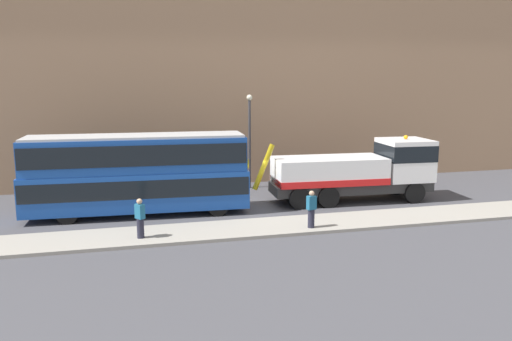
{
  "coord_description": "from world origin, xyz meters",
  "views": [
    {
      "loc": [
        -6.7,
        -26.06,
        6.86
      ],
      "look_at": [
        -0.17,
        -0.18,
        2.0
      ],
      "focal_mm": 35.91,
      "sensor_mm": 36.0,
      "label": 1
    }
  ],
  "objects_px": {
    "pedestrian_onlooker": "(140,219)",
    "double_decker_bus": "(137,171)",
    "recovery_tow_truck": "(359,170)",
    "pedestrian_bystander": "(311,210)",
    "street_lamp": "(250,133)"
  },
  "relations": [
    {
      "from": "pedestrian_onlooker",
      "to": "pedestrian_bystander",
      "type": "distance_m",
      "value": 7.55
    },
    {
      "from": "recovery_tow_truck",
      "to": "pedestrian_bystander",
      "type": "relative_size",
      "value": 5.96
    },
    {
      "from": "double_decker_bus",
      "to": "pedestrian_bystander",
      "type": "distance_m",
      "value": 8.98
    },
    {
      "from": "recovery_tow_truck",
      "to": "double_decker_bus",
      "type": "distance_m",
      "value": 12.1
    },
    {
      "from": "double_decker_bus",
      "to": "recovery_tow_truck",
      "type": "bearing_deg",
      "value": 2.52
    },
    {
      "from": "pedestrian_onlooker",
      "to": "street_lamp",
      "type": "bearing_deg",
      "value": 18.09
    },
    {
      "from": "recovery_tow_truck",
      "to": "double_decker_bus",
      "type": "height_order",
      "value": "double_decker_bus"
    },
    {
      "from": "pedestrian_onlooker",
      "to": "double_decker_bus",
      "type": "bearing_deg",
      "value": 54.47
    },
    {
      "from": "recovery_tow_truck",
      "to": "pedestrian_bystander",
      "type": "distance_m",
      "value": 6.65
    },
    {
      "from": "pedestrian_onlooker",
      "to": "street_lamp",
      "type": "relative_size",
      "value": 0.29
    },
    {
      "from": "recovery_tow_truck",
      "to": "street_lamp",
      "type": "height_order",
      "value": "street_lamp"
    },
    {
      "from": "pedestrian_onlooker",
      "to": "street_lamp",
      "type": "xyz_separation_m",
      "value": [
        6.98,
        9.3,
        2.49
      ]
    },
    {
      "from": "recovery_tow_truck",
      "to": "street_lamp",
      "type": "distance_m",
      "value": 7.3
    },
    {
      "from": "recovery_tow_truck",
      "to": "pedestrian_onlooker",
      "type": "xyz_separation_m",
      "value": [
        -12.13,
        -4.42,
        -0.77
      ]
    },
    {
      "from": "pedestrian_onlooker",
      "to": "recovery_tow_truck",
      "type": "bearing_deg",
      "value": -14.98
    }
  ]
}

